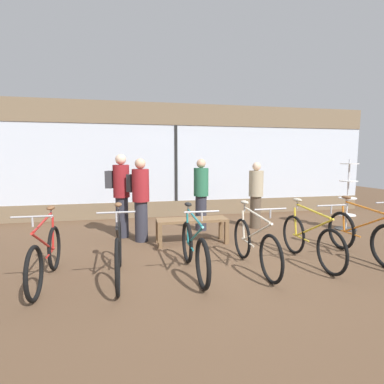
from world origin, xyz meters
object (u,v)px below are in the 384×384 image
(bicycle_left, at_px, (119,251))
(customer_by_window, at_px, (140,197))
(bicycle_center_left, at_px, (194,249))
(customer_near_rack, at_px, (121,193))
(display_bench, at_px, (192,223))
(customer_near_bench, at_px, (256,194))
(bicycle_far_left, at_px, (46,256))
(bicycle_right, at_px, (310,239))
(customer_mid_floor, at_px, (201,193))
(bicycle_center_right, at_px, (255,244))
(bicycle_far_right, at_px, (362,236))
(accessory_rack, at_px, (347,201))

(bicycle_left, relative_size, customer_by_window, 1.04)
(bicycle_center_left, distance_m, customer_near_rack, 2.61)
(bicycle_center_left, height_order, display_bench, bicycle_center_left)
(bicycle_left, xyz_separation_m, customer_near_bench, (3.15, 2.44, 0.43))
(bicycle_far_left, bearing_deg, bicycle_right, -0.93)
(customer_by_window, xyz_separation_m, customer_mid_floor, (1.42, 0.63, -0.03))
(bicycle_far_left, bearing_deg, customer_mid_floor, 41.13)
(bicycle_left, relative_size, bicycle_center_right, 1.02)
(bicycle_center_left, distance_m, bicycle_right, 1.94)
(display_bench, xyz_separation_m, customer_by_window, (-0.99, 0.37, 0.50))
(bicycle_far_left, distance_m, bicycle_right, 3.97)
(bicycle_far_right, relative_size, accessory_rack, 1.05)
(bicycle_far_left, xyz_separation_m, bicycle_center_right, (2.98, -0.12, 0.01))
(bicycle_center_right, distance_m, customer_mid_floor, 2.60)
(bicycle_far_right, bearing_deg, bicycle_right, -178.91)
(bicycle_center_right, bearing_deg, customer_by_window, 130.50)
(bicycle_left, height_order, customer_near_rack, customer_near_rack)
(bicycle_center_left, height_order, accessory_rack, accessory_rack)
(display_bench, relative_size, customer_near_rack, 0.79)
(bicycle_left, relative_size, bicycle_right, 1.03)
(accessory_rack, relative_size, customer_by_window, 0.98)
(accessory_rack, bearing_deg, display_bench, -175.01)
(bicycle_center_left, height_order, bicycle_far_right, bicycle_far_right)
(accessory_rack, xyz_separation_m, customer_by_window, (-4.79, 0.04, 0.22))
(bicycle_far_left, height_order, bicycle_center_right, bicycle_center_right)
(bicycle_far_left, height_order, display_bench, bicycle_far_left)
(bicycle_left, distance_m, display_bench, 2.03)
(bicycle_left, xyz_separation_m, bicycle_far_right, (4.00, 0.03, -0.02))
(bicycle_far_right, bearing_deg, customer_mid_floor, 131.65)
(bicycle_center_left, xyz_separation_m, accessory_rack, (4.11, 1.87, 0.31))
(bicycle_far_left, height_order, bicycle_right, bicycle_right)
(bicycle_right, distance_m, accessory_rack, 2.85)
(bicycle_right, xyz_separation_m, customer_mid_floor, (-1.20, 2.49, 0.49))
(display_bench, relative_size, customer_near_bench, 0.88)
(customer_near_bench, bearing_deg, customer_mid_floor, 177.61)
(customer_near_rack, distance_m, customer_mid_floor, 1.82)
(bicycle_center_left, relative_size, customer_mid_floor, 1.01)
(bicycle_far_left, height_order, bicycle_left, bicycle_left)
(bicycle_left, height_order, bicycle_center_right, bicycle_left)
(customer_near_rack, bearing_deg, bicycle_center_left, -65.21)
(bicycle_far_right, bearing_deg, display_bench, 150.83)
(bicycle_left, distance_m, customer_by_window, 1.97)
(bicycle_far_left, bearing_deg, bicycle_far_right, -0.53)
(bicycle_center_right, distance_m, customer_near_bench, 2.77)
(bicycle_left, height_order, display_bench, bicycle_left)
(accessory_rack, height_order, customer_near_rack, customer_near_rack)
(bicycle_far_left, bearing_deg, customer_by_window, 52.88)
(bicycle_far_left, relative_size, accessory_rack, 1.02)
(display_bench, height_order, customer_mid_floor, customer_mid_floor)
(customer_by_window, distance_m, customer_mid_floor, 1.55)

